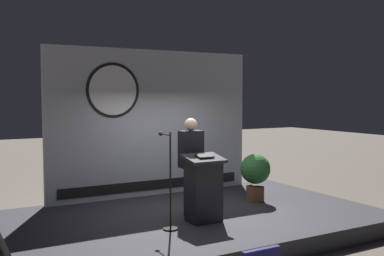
{
  "coord_description": "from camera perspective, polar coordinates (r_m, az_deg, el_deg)",
  "views": [
    {
      "loc": [
        -4.0,
        -6.95,
        2.39
      ],
      "look_at": [
        -0.15,
        -0.09,
        1.84
      ],
      "focal_mm": 42.76,
      "sensor_mm": 36.0,
      "label": 1
    }
  ],
  "objects": [
    {
      "name": "speaker_person",
      "position": [
        8.05,
        -0.13,
        -4.72
      ],
      "size": [
        0.4,
        0.26,
        1.71
      ],
      "color": "black",
      "rests_on": "stage_platform"
    },
    {
      "name": "stage_platform",
      "position": [
        8.33,
        0.6,
        -11.64
      ],
      "size": [
        6.4,
        4.0,
        0.3
      ],
      "primitive_type": "cube",
      "color": "#333338",
      "rests_on": "ground"
    },
    {
      "name": "podium",
      "position": [
        7.68,
        1.47,
        -7.55
      ],
      "size": [
        0.64,
        0.5,
        1.14
      ],
      "color": "#26262B",
      "rests_on": "stage_platform"
    },
    {
      "name": "ground_plane",
      "position": [
        8.37,
        0.6,
        -12.63
      ],
      "size": [
        40.0,
        40.0,
        0.0
      ],
      "primitive_type": "plane",
      "color": "#6B6056"
    },
    {
      "name": "banner_display",
      "position": [
        9.67,
        -4.98,
        0.65
      ],
      "size": [
        4.53,
        0.12,
        3.06
      ],
      "color": "#B2B7C1",
      "rests_on": "stage_platform"
    },
    {
      "name": "potted_plant",
      "position": [
        9.22,
        7.9,
        -5.55
      ],
      "size": [
        0.6,
        0.6,
        0.95
      ],
      "color": "brown",
      "rests_on": "stage_platform"
    },
    {
      "name": "microphone_stand",
      "position": [
        7.27,
        -2.87,
        -8.36
      ],
      "size": [
        0.24,
        0.5,
        1.54
      ],
      "color": "black",
      "rests_on": "stage_platform"
    }
  ]
}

